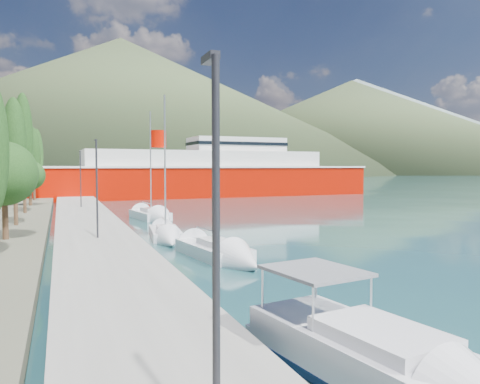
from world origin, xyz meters
name	(u,v)px	position (x,y,z in m)	size (l,w,h in m)	color
ground	(102,185)	(0.00, 120.00, 0.00)	(1400.00, 1400.00, 0.00)	#1F4A4D
quay	(88,224)	(-9.00, 26.00, 0.40)	(5.00, 88.00, 0.80)	gray
hills_far	(175,114)	(138.59, 618.73, 77.39)	(1480.00, 900.00, 180.00)	slate
hills_near	(196,115)	(98.04, 372.50, 49.18)	(1010.00, 520.00, 115.00)	#3C4B2B
tree_row	(20,159)	(-14.29, 30.52, 5.84)	(3.96, 63.64, 11.53)	#47301E
lamp_posts	(97,184)	(-9.00, 15.10, 4.08)	(0.15, 47.30, 6.06)	#2D2D33
motor_cruiser	(406,383)	(-4.23, -6.89, 0.51)	(3.74, 8.72, 3.11)	#0A1633
sailboat_near	(229,257)	(-2.66, 8.81, 0.31)	(3.47, 8.21, 11.44)	silver
sailboat_mid	(168,237)	(-4.20, 17.12, 0.28)	(2.95, 7.90, 11.09)	silver
sailboat_far	(157,217)	(-2.52, 29.62, 0.32)	(3.72, 8.14, 11.53)	silver
ferry	(206,176)	(12.89, 63.91, 3.59)	(59.84, 14.66, 11.80)	#AF0E00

